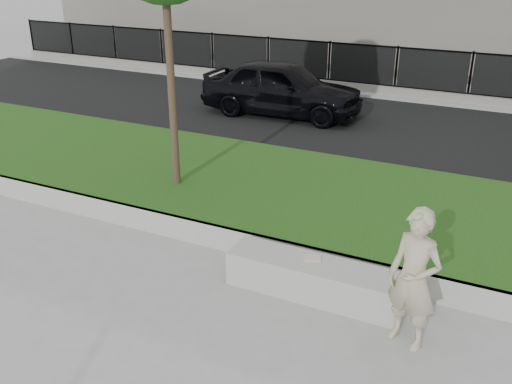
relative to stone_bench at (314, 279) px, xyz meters
The scene contains 10 objects.
ground 1.25m from the stone_bench, 156.34° to the right, with size 90.00×90.00×0.00m, color gray.
grass_bank 2.75m from the stone_bench, 114.13° to the left, with size 34.00×4.00×0.40m, color black.
grass_kerb 1.25m from the stone_bench, 154.01° to the left, with size 34.00×0.08×0.40m, color #A29F97.
street 8.09m from the stone_bench, 97.99° to the left, with size 34.00×7.00×0.04m, color black.
far_pavement 12.56m from the stone_bench, 95.13° to the left, with size 34.00×3.00×0.12m, color gray.
iron_fence 11.57m from the stone_bench, 95.58° to the left, with size 32.00×0.30×1.50m.
stone_bench is the anchor object (origin of this frame).
man 1.59m from the stone_bench, 18.72° to the right, with size 0.65×0.42×1.77m, color #B3AA8A.
book 0.28m from the stone_bench, 130.83° to the left, with size 0.22×0.16×0.03m, color beige.
car_dark 9.00m from the stone_bench, 116.81° to the left, with size 1.80×4.47×1.52m, color black.
Camera 1 is at (3.37, -5.84, 4.43)m, focal length 40.00 mm.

